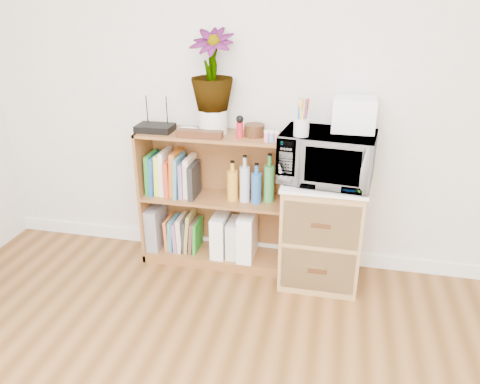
% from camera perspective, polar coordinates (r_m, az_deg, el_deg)
% --- Properties ---
extents(skirting_board, '(4.00, 0.02, 0.10)m').
position_cam_1_polar(skirting_board, '(3.49, 3.12, -6.95)').
color(skirting_board, white).
rests_on(skirting_board, ground).
extents(bookshelf, '(1.00, 0.30, 0.95)m').
position_cam_1_polar(bookshelf, '(3.24, -3.24, -1.00)').
color(bookshelf, brown).
rests_on(bookshelf, ground).
extents(wicker_unit, '(0.50, 0.45, 0.70)m').
position_cam_1_polar(wicker_unit, '(3.13, 9.86, -4.84)').
color(wicker_unit, '#9E7542').
rests_on(wicker_unit, ground).
extents(microwave, '(0.59, 0.43, 0.31)m').
position_cam_1_polar(microwave, '(2.91, 10.55, 4.21)').
color(microwave, silver).
rests_on(microwave, wicker_unit).
extents(pen_cup, '(0.09, 0.09, 0.10)m').
position_cam_1_polar(pen_cup, '(2.76, 7.48, 7.82)').
color(pen_cup, silver).
rests_on(pen_cup, microwave).
extents(small_appliance, '(0.25, 0.21, 0.20)m').
position_cam_1_polar(small_appliance, '(2.92, 13.71, 9.19)').
color(small_appliance, white).
rests_on(small_appliance, microwave).
extents(router, '(0.24, 0.16, 0.04)m').
position_cam_1_polar(router, '(3.17, -10.30, 7.69)').
color(router, black).
rests_on(router, bookshelf).
extents(white_bowl, '(0.13, 0.13, 0.03)m').
position_cam_1_polar(white_bowl, '(3.09, -6.45, 7.37)').
color(white_bowl, silver).
rests_on(white_bowl, bookshelf).
extents(plant_pot, '(0.18, 0.18, 0.16)m').
position_cam_1_polar(plant_pot, '(3.07, -3.31, 8.59)').
color(plant_pot, silver).
rests_on(plant_pot, bookshelf).
extents(potted_plant, '(0.28, 0.28, 0.50)m').
position_cam_1_polar(potted_plant, '(3.01, -3.46, 14.63)').
color(potted_plant, '#396E2C').
rests_on(potted_plant, plant_pot).
extents(trinket_box, '(0.29, 0.07, 0.05)m').
position_cam_1_polar(trinket_box, '(2.99, -4.94, 7.05)').
color(trinket_box, '#3C2010').
rests_on(trinket_box, bookshelf).
extents(kokeshi_doll, '(0.04, 0.04, 0.10)m').
position_cam_1_polar(kokeshi_doll, '(2.98, -0.03, 7.57)').
color(kokeshi_doll, red).
rests_on(kokeshi_doll, bookshelf).
extents(wooden_bowl, '(0.13, 0.13, 0.08)m').
position_cam_1_polar(wooden_bowl, '(3.01, 1.77, 7.53)').
color(wooden_bowl, '#35210E').
rests_on(wooden_bowl, bookshelf).
extents(paint_jars, '(0.11, 0.04, 0.05)m').
position_cam_1_polar(paint_jars, '(2.90, 3.88, 6.63)').
color(paint_jars, pink).
rests_on(paint_jars, bookshelf).
extents(file_box, '(0.09, 0.25, 0.31)m').
position_cam_1_polar(file_box, '(3.48, -10.14, -4.09)').
color(file_box, gray).
rests_on(file_box, bookshelf).
extents(magazine_holder_left, '(0.10, 0.24, 0.30)m').
position_cam_1_polar(magazine_holder_left, '(3.33, -2.41, -5.12)').
color(magazine_holder_left, white).
rests_on(magazine_holder_left, bookshelf).
extents(magazine_holder_mid, '(0.08, 0.21, 0.27)m').
position_cam_1_polar(magazine_holder_mid, '(3.32, -0.68, -5.58)').
color(magazine_holder_mid, silver).
rests_on(magazine_holder_mid, bookshelf).
extents(magazine_holder_right, '(0.11, 0.27, 0.33)m').
position_cam_1_polar(magazine_holder_right, '(3.29, 0.93, -5.24)').
color(magazine_holder_right, white).
rests_on(magazine_holder_right, bookshelf).
extents(cookbooks, '(0.35, 0.20, 0.31)m').
position_cam_1_polar(cookbooks, '(3.26, -8.21, 2.08)').
color(cookbooks, '#207B2E').
rests_on(cookbooks, bookshelf).
extents(liquor_bottles, '(0.39, 0.07, 0.32)m').
position_cam_1_polar(liquor_bottles, '(3.11, 2.00, 1.40)').
color(liquor_bottles, gold).
rests_on(liquor_bottles, bookshelf).
extents(lower_books, '(0.24, 0.19, 0.30)m').
position_cam_1_polar(lower_books, '(3.43, -6.88, -4.97)').
color(lower_books, orange).
rests_on(lower_books, bookshelf).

